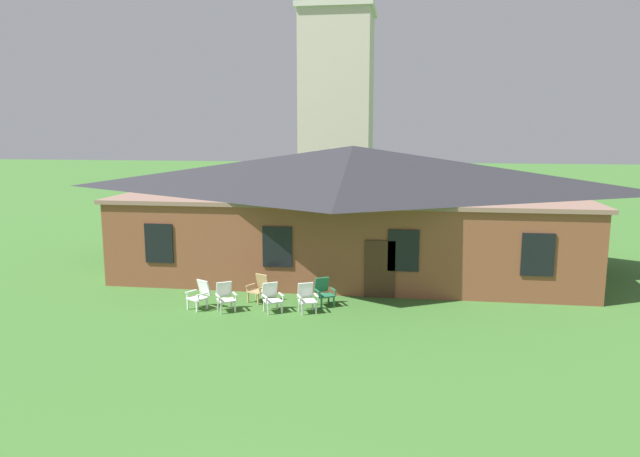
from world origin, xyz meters
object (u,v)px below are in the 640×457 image
lawn_chair_middle (272,297)px  lawn_chair_right_end (307,297)px  lawn_chair_left_end (259,288)px  lawn_chair_by_porch (200,294)px  lawn_chair_far_side (324,291)px  lawn_chair_near_door (225,296)px

lawn_chair_middle → lawn_chair_right_end: (1.17, 0.13, 0.00)m
lawn_chair_left_end → lawn_chair_middle: (0.69, -1.04, 0.00)m
lawn_chair_by_porch → lawn_chair_far_side: 4.22m
lawn_chair_middle → lawn_chair_by_porch: bearing=-178.6°
lawn_chair_far_side → lawn_chair_near_door: bearing=-161.5°
lawn_chair_by_porch → lawn_chair_middle: 2.48m
lawn_chair_by_porch → lawn_chair_far_side: size_ratio=1.00×
lawn_chair_near_door → lawn_chair_right_end: 2.73m
lawn_chair_by_porch → lawn_chair_near_door: (0.92, -0.09, 0.00)m
lawn_chair_by_porch → lawn_chair_near_door: size_ratio=1.00×
lawn_chair_right_end → lawn_chair_middle: bearing=-173.7°
lawn_chair_near_door → lawn_chair_far_side: size_ratio=1.00×
lawn_chair_far_side → lawn_chair_by_porch: bearing=-166.7°
lawn_chair_near_door → lawn_chair_right_end: same height
lawn_chair_near_door → lawn_chair_far_side: (3.18, 1.06, 0.00)m
lawn_chair_left_end → lawn_chair_middle: bearing=-56.5°
lawn_chair_near_door → lawn_chair_far_side: same height
lawn_chair_by_porch → lawn_chair_right_end: (3.64, 0.19, 0.00)m
lawn_chair_near_door → lawn_chair_right_end: bearing=5.9°
lawn_chair_near_door → lawn_chair_middle: 1.56m
lawn_chair_near_door → lawn_chair_right_end: (2.72, 0.28, 0.00)m
lawn_chair_left_end → lawn_chair_far_side: same height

